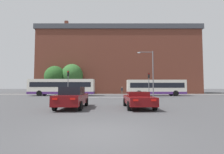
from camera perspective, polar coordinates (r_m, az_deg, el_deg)
ground_plane at (r=6.13m, az=-4.14°, el=-17.91°), size 400.00×400.00×0.00m
stop_line_strip at (r=27.21m, az=-0.79°, el=-6.69°), size 9.81×0.30×0.01m
far_pavement at (r=40.11m, az=-0.50°, el=-5.65°), size 70.90×2.50×0.01m
brick_civic_building at (r=50.73m, az=2.01°, el=4.81°), size 42.84×14.81×19.96m
car_saloon_left at (r=13.48m, az=-12.65°, el=-6.50°), size 1.94×4.93×1.59m
car_roadster_right at (r=13.32m, az=8.63°, el=-7.25°), size 2.02×4.79×1.22m
bus_crossing_lead at (r=33.56m, az=14.16°, el=-3.29°), size 10.64×2.74×2.95m
bus_crossing_trailing at (r=34.06m, az=-15.87°, el=-3.13°), size 12.05×2.74×3.09m
traffic_light_near_left at (r=28.04m, az=-14.04°, el=-0.79°), size 0.26×0.31×4.15m
traffic_light_near_right at (r=28.17m, az=12.07°, el=-1.21°), size 0.26×0.31×3.85m
street_lamp_junction at (r=27.45m, az=12.47°, el=2.64°), size 2.47×0.36×7.16m
pedestrian_waiting at (r=39.90m, az=3.40°, el=-4.19°), size 0.45×0.34×1.74m
pedestrian_walking_east at (r=41.01m, az=8.16°, el=-4.29°), size 0.46×0.38×1.59m
pedestrian_walking_west at (r=41.26m, az=11.51°, el=-4.28°), size 0.46×0.36×1.56m
tree_by_building at (r=42.52m, az=-18.04°, el=0.12°), size 4.72×4.72×6.56m
tree_kerbside at (r=42.35m, az=-12.75°, el=0.56°), size 5.07×5.07×7.12m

